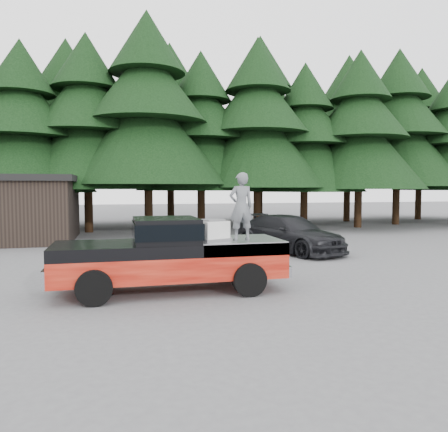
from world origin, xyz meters
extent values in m
plane|color=#4F4F52|center=(0.00, 0.00, 0.00)|extent=(120.00, 120.00, 0.00)
cube|color=black|center=(-1.66, -0.71, 1.62)|extent=(1.66, 1.90, 0.59)
cube|color=silver|center=(-0.47, -0.92, 1.57)|extent=(0.87, 0.81, 0.48)
imported|color=#595D61|center=(0.26, -1.06, 2.21)|extent=(0.67, 0.46, 1.76)
imported|color=black|center=(4.13, 5.09, 0.77)|extent=(4.03, 5.71, 1.53)
camera|label=1|loc=(-2.89, -11.91, 2.70)|focal=35.00mm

